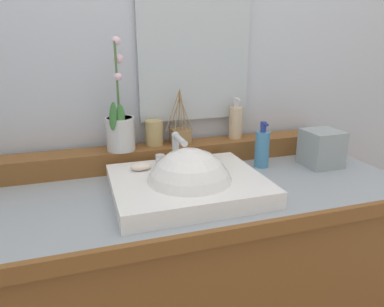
{
  "coord_description": "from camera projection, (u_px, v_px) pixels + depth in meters",
  "views": [
    {
      "loc": [
        -0.35,
        -1.03,
        1.3
      ],
      "look_at": [
        -0.02,
        -0.02,
        0.96
      ],
      "focal_mm": 32.98,
      "sensor_mm": 36.0,
      "label": 1
    }
  ],
  "objects": [
    {
      "name": "vanity_cabinet",
      "position": [
        195.0,
        289.0,
        1.3
      ],
      "size": [
        1.41,
        0.61,
        0.85
      ],
      "color": "brown",
      "rests_on": "ground"
    },
    {
      "name": "lotion_bottle",
      "position": [
        262.0,
        148.0,
        1.33
      ],
      "size": [
        0.05,
        0.06,
        0.17
      ],
      "color": "teal",
      "rests_on": "vanity_cabinet"
    },
    {
      "name": "potted_plant",
      "position": [
        120.0,
        128.0,
        1.26
      ],
      "size": [
        0.1,
        0.11,
        0.4
      ],
      "color": "silver",
      "rests_on": "back_ledge"
    },
    {
      "name": "soap_dispenser",
      "position": [
        236.0,
        121.0,
        1.43
      ],
      "size": [
        0.05,
        0.06,
        0.17
      ],
      "color": "#D2B68F",
      "rests_on": "back_ledge"
    },
    {
      "name": "reed_diffuser",
      "position": [
        180.0,
        135.0,
        1.36
      ],
      "size": [
        0.11,
        0.08,
        0.21
      ],
      "color": "olive",
      "rests_on": "back_ledge"
    },
    {
      "name": "mirror",
      "position": [
        195.0,
        34.0,
        1.32
      ],
      "size": [
        0.44,
        0.02,
        0.65
      ],
      "primitive_type": "cube",
      "color": "silver"
    },
    {
      "name": "wall_back",
      "position": [
        163.0,
        17.0,
        1.38
      ],
      "size": [
        2.96,
        0.2,
        2.78
      ],
      "primitive_type": "cube",
      "color": "silver",
      "rests_on": "ground"
    },
    {
      "name": "back_ledge",
      "position": [
        177.0,
        153.0,
        1.37
      ],
      "size": [
        1.33,
        0.11,
        0.08
      ],
      "primitive_type": "cube",
      "color": "brown",
      "rests_on": "vanity_cabinet"
    },
    {
      "name": "sink_basin",
      "position": [
        189.0,
        189.0,
        1.1
      ],
      "size": [
        0.47,
        0.39,
        0.29
      ],
      "color": "white",
      "rests_on": "vanity_cabinet"
    },
    {
      "name": "tissue_box",
      "position": [
        321.0,
        148.0,
        1.34
      ],
      "size": [
        0.13,
        0.13,
        0.14
      ],
      "primitive_type": "cube",
      "rotation": [
        0.0,
        0.0,
        0.01
      ],
      "color": "#8F9A9A",
      "rests_on": "vanity_cabinet"
    },
    {
      "name": "tumbler_cup",
      "position": [
        154.0,
        133.0,
        1.34
      ],
      "size": [
        0.07,
        0.07,
        0.1
      ],
      "primitive_type": "cylinder",
      "color": "tan",
      "rests_on": "back_ledge"
    },
    {
      "name": "soap_bar",
      "position": [
        141.0,
        167.0,
        1.16
      ],
      "size": [
        0.07,
        0.04,
        0.02
      ],
      "primitive_type": "ellipsoid",
      "color": "beige",
      "rests_on": "sink_basin"
    }
  ]
}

